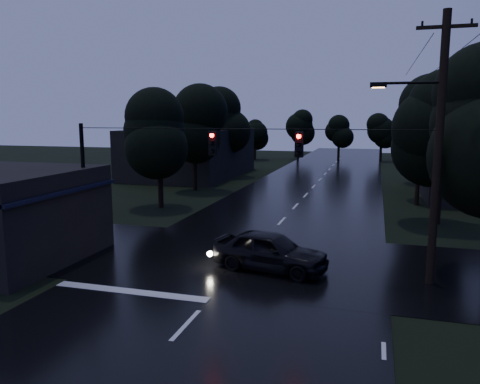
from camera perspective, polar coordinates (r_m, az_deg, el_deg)
The scene contains 14 objects.
main_road at distance 38.29m, azimuth 8.00°, elevation -0.42°, with size 12.00×120.00×0.02m, color black.
cross_street at distance 21.06m, azimuth 0.85°, elevation -8.21°, with size 60.00×9.00×0.02m, color black.
building_far_left at distance 51.32m, azimuth -5.97°, elevation 4.83°, with size 10.00×16.00×5.00m, color black.
utility_pole_main at distance 18.54m, azimuth 22.77°, elevation 5.29°, with size 3.50×0.30×10.00m.
utility_pole_far at distance 35.60m, azimuth 21.05°, elevation 4.64°, with size 2.00×0.30×7.50m.
anchor_pole_left at distance 22.65m, azimuth -18.46°, elevation 0.34°, with size 0.18×0.18×6.00m, color black.
span_signals at distance 19.02m, azimuth 1.70°, elevation 6.02°, with size 15.00×0.37×1.12m.
tree_left_a at distance 32.71m, azimuth -9.83°, elevation 7.17°, with size 3.92×3.92×8.26m.
tree_left_b at distance 40.27m, azimuth -5.60°, elevation 8.12°, with size 4.20×4.20×8.85m.
tree_left_c at distance 49.87m, azimuth -1.95°, elevation 8.77°, with size 4.48×4.48×9.44m.
tree_right_a at distance 29.63m, azimuth 23.53°, elevation 7.10°, with size 4.20×4.20×8.85m.
tree_right_b at distance 37.64m, azimuth 22.97°, elevation 7.97°, with size 4.48×4.48×9.44m.
tree_right_c at distance 47.65m, azimuth 22.35°, elevation 8.54°, with size 4.76×4.76×10.03m.
car at distance 19.45m, azimuth 3.67°, elevation -7.17°, with size 1.94×4.82×1.64m, color black.
Camera 1 is at (5.31, -7.40, 6.26)m, focal length 35.00 mm.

